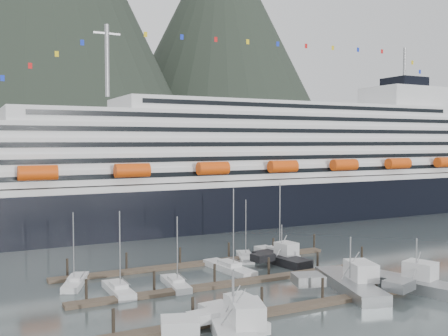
{
  "coord_description": "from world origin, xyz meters",
  "views": [
    {
      "loc": [
        -39.88,
        -61.87,
        20.47
      ],
      "look_at": [
        2.56,
        22.0,
        15.54
      ],
      "focal_mm": 42.0,
      "sensor_mm": 36.0,
      "label": 1
    }
  ],
  "objects": [
    {
      "name": "trawler_a",
      "position": [
        -15.23,
        -14.95,
        0.99
      ],
      "size": [
        11.76,
        15.07,
        8.04
      ],
      "rotation": [
        0.0,
        0.0,
        1.25
      ],
      "color": "silver",
      "rests_on": "ground"
    },
    {
      "name": "trawler_d",
      "position": [
        15.21,
        -10.84,
        0.98
      ],
      "size": [
        11.07,
        13.87,
        7.96
      ],
      "rotation": [
        0.0,
        0.0,
        1.9
      ],
      "color": "#949699",
      "rests_on": "ground"
    },
    {
      "name": "dock_far",
      "position": [
        -4.93,
        16.05,
        0.31
      ],
      "size": [
        48.18,
        2.28,
        3.2
      ],
      "color": "#483B2E",
      "rests_on": "ground"
    },
    {
      "name": "trawler_c",
      "position": [
        7.23,
        -6.56,
        1.0
      ],
      "size": [
        12.28,
        16.37,
        8.15
      ],
      "rotation": [
        0.0,
        0.0,
        1.29
      ],
      "color": "#949699",
      "rests_on": "ground"
    },
    {
      "name": "sailboat_e",
      "position": [
        -25.67,
        12.85,
        0.39
      ],
      "size": [
        5.43,
        9.0,
        10.86
      ],
      "rotation": [
        0.0,
        0.0,
        1.18
      ],
      "color": "silver",
      "rests_on": "ground"
    },
    {
      "name": "sailboat_c",
      "position": [
        -13.29,
        5.64,
        0.38
      ],
      "size": [
        3.0,
        8.47,
        10.4
      ],
      "rotation": [
        0.0,
        0.0,
        1.48
      ],
      "color": "silver",
      "rests_on": "ground"
    },
    {
      "name": "sailboat_d",
      "position": [
        -2.56,
        10.03,
        0.42
      ],
      "size": [
        4.0,
        11.63,
        13.58
      ],
      "rotation": [
        0.0,
        0.0,
        1.69
      ],
      "color": "silver",
      "rests_on": "ground"
    },
    {
      "name": "dock_mid",
      "position": [
        -4.93,
        3.05,
        0.31
      ],
      "size": [
        48.18,
        2.28,
        3.2
      ],
      "color": "#483B2E",
      "rests_on": "ground"
    },
    {
      "name": "sailboat_g",
      "position": [
        9.86,
        15.92,
        0.42
      ],
      "size": [
        2.98,
        10.84,
        13.55
      ],
      "rotation": [
        0.0,
        0.0,
        1.6
      ],
      "color": "silver",
      "rests_on": "ground"
    },
    {
      "name": "sailboat_f",
      "position": [
        3.64,
        16.08,
        0.39
      ],
      "size": [
        4.93,
        8.05,
        10.81
      ],
      "rotation": [
        0.0,
        0.0,
        1.2
      ],
      "color": "silver",
      "rests_on": "ground"
    },
    {
      "name": "sailboat_a",
      "position": [
        -21.28,
        6.22,
        0.4
      ],
      "size": [
        2.51,
        8.53,
        11.61
      ],
      "rotation": [
        0.0,
        0.0,
        1.58
      ],
      "color": "silver",
      "rests_on": "ground"
    },
    {
      "name": "mountains",
      "position": [
        52.48,
        588.54,
        163.4
      ],
      "size": [
        870.0,
        440.0,
        420.0
      ],
      "color": "black",
      "rests_on": "ground"
    },
    {
      "name": "trawler_b",
      "position": [
        -13.18,
        -10.95,
        0.85
      ],
      "size": [
        7.8,
        10.23,
        6.45
      ],
      "rotation": [
        0.0,
        0.0,
        1.66
      ],
      "color": "silver",
      "rests_on": "ground"
    },
    {
      "name": "ground",
      "position": [
        0.0,
        0.0,
        0.0
      ],
      "size": [
        1600.0,
        1600.0,
        0.0
      ],
      "primitive_type": "plane",
      "color": "#404B4C",
      "rests_on": "ground"
    },
    {
      "name": "cruise_ship",
      "position": [
        30.03,
        54.94,
        12.04
      ],
      "size": [
        210.0,
        30.4,
        50.3
      ],
      "color": "black",
      "rests_on": "ground"
    },
    {
      "name": "dock_near",
      "position": [
        -4.93,
        -9.95,
        0.31
      ],
      "size": [
        48.18,
        2.28,
        3.2
      ],
      "color": "#483B2E",
      "rests_on": "ground"
    },
    {
      "name": "trawler_e",
      "position": [
        7.5,
        10.73,
        0.91
      ],
      "size": [
        8.77,
        11.48,
        7.17
      ],
      "rotation": [
        0.0,
        0.0,
        1.75
      ],
      "color": "black",
      "rests_on": "ground"
    }
  ]
}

